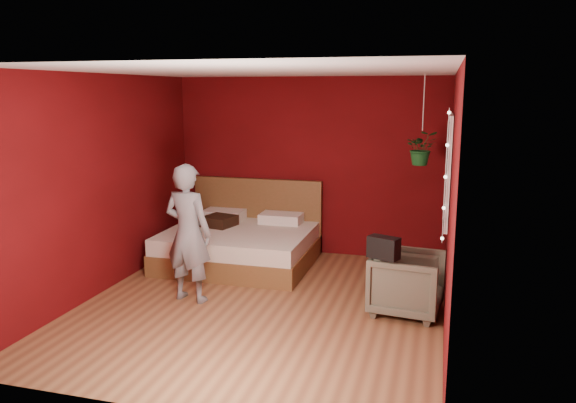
# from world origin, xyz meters

# --- Properties ---
(floor) EXTENTS (4.50, 4.50, 0.00)m
(floor) POSITION_xyz_m (0.00, 0.00, 0.00)
(floor) COLOR #905E39
(floor) RESTS_ON ground
(room_walls) EXTENTS (4.04, 4.54, 2.62)m
(room_walls) POSITION_xyz_m (0.00, 0.00, 1.68)
(room_walls) COLOR #59090C
(room_walls) RESTS_ON ground
(window) EXTENTS (0.05, 0.97, 1.27)m
(window) POSITION_xyz_m (1.97, 0.90, 1.50)
(window) COLOR white
(window) RESTS_ON room_walls
(fairy_lights) EXTENTS (0.04, 0.04, 1.45)m
(fairy_lights) POSITION_xyz_m (1.94, 0.38, 1.50)
(fairy_lights) COLOR silver
(fairy_lights) RESTS_ON room_walls
(bed) EXTENTS (2.00, 1.70, 1.10)m
(bed) POSITION_xyz_m (-0.78, 1.45, 0.29)
(bed) COLOR brown
(bed) RESTS_ON ground
(person) EXTENTS (0.64, 0.47, 1.60)m
(person) POSITION_xyz_m (-0.86, -0.07, 0.80)
(person) COLOR slate
(person) RESTS_ON ground
(armchair) EXTENTS (0.83, 0.81, 0.68)m
(armchair) POSITION_xyz_m (1.60, 0.20, 0.34)
(armchair) COLOR #5D5D49
(armchair) RESTS_ON ground
(handbag) EXTENTS (0.36, 0.27, 0.23)m
(handbag) POSITION_xyz_m (1.36, -0.05, 0.80)
(handbag) COLOR black
(handbag) RESTS_ON armchair
(throw_pillow) EXTENTS (0.49, 0.49, 0.14)m
(throw_pillow) POSITION_xyz_m (-1.13, 1.51, 0.57)
(throw_pillow) COLOR black
(throw_pillow) RESTS_ON bed
(hanging_plant) EXTENTS (0.45, 0.41, 1.11)m
(hanging_plant) POSITION_xyz_m (1.64, 1.39, 1.70)
(hanging_plant) COLOR silver
(hanging_plant) RESTS_ON room_walls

